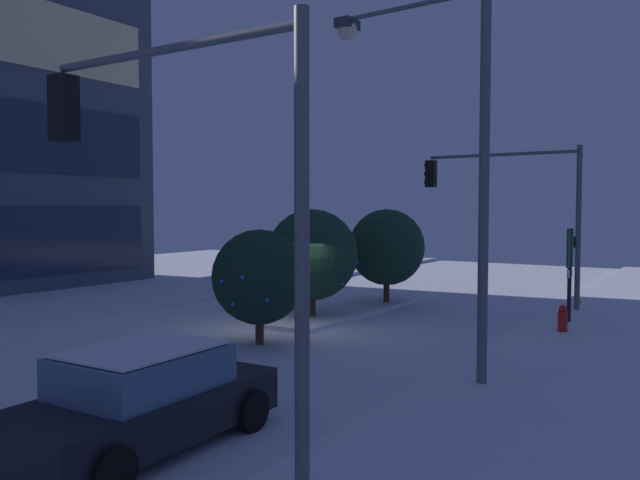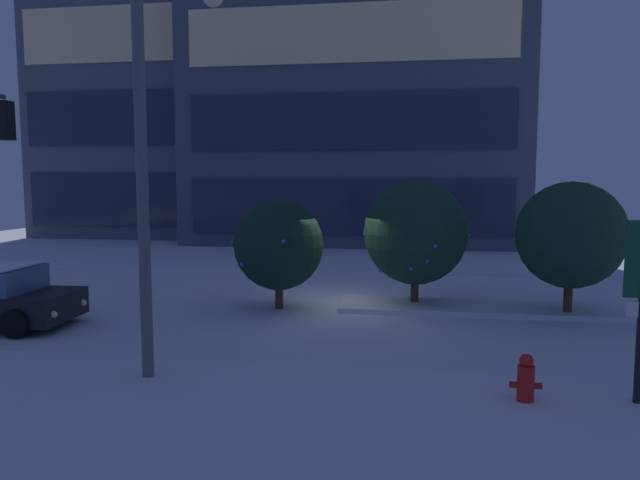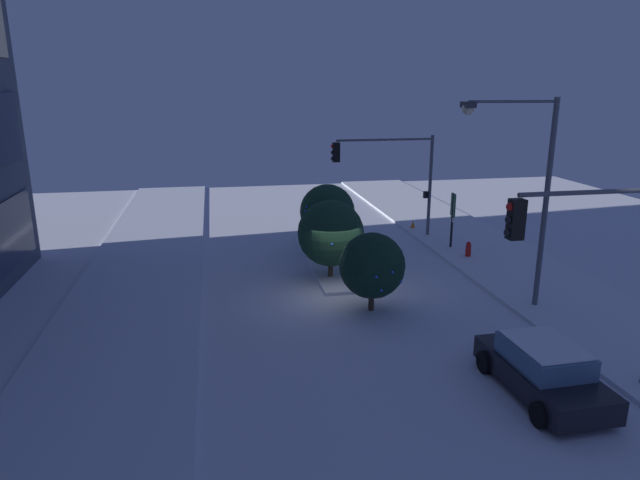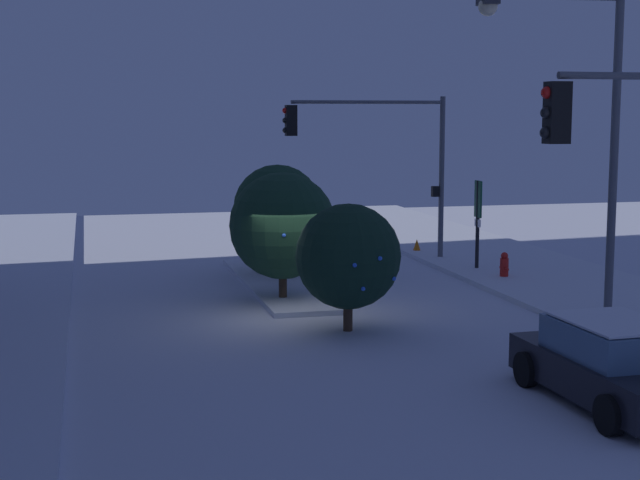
{
  "view_description": "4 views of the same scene",
  "coord_description": "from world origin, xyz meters",
  "px_view_note": "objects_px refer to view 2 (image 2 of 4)",
  "views": [
    {
      "loc": [
        -14.5,
        -10.75,
        3.54
      ],
      "look_at": [
        1.13,
        -0.77,
        2.61
      ],
      "focal_mm": 35.91,
      "sensor_mm": 36.0,
      "label": 1
    },
    {
      "loc": [
        1.98,
        -16.07,
        3.53
      ],
      "look_at": [
        -0.32,
        -0.84,
        1.94
      ],
      "focal_mm": 32.81,
      "sensor_mm": 36.0,
      "label": 2
    },
    {
      "loc": [
        -20.42,
        4.99,
        8.22
      ],
      "look_at": [
        1.61,
        0.78,
        1.97
      ],
      "focal_mm": 31.39,
      "sensor_mm": 36.0,
      "label": 3
    },
    {
      "loc": [
        -22.42,
        5.26,
        5.04
      ],
      "look_at": [
        -1.26,
        0.03,
        2.13
      ],
      "focal_mm": 53.29,
      "sensor_mm": 36.0,
      "label": 4
    }
  ],
  "objects_px": {
    "fire_hydrant": "(526,383)",
    "street_lamp_arched": "(167,92)",
    "decorated_tree_median": "(571,235)",
    "decorated_tree_left_of_median": "(416,233)",
    "decorated_tree_right_of_median": "(279,245)"
  },
  "relations": [
    {
      "from": "fire_hydrant",
      "to": "street_lamp_arched",
      "type": "bearing_deg",
      "value": 169.39
    },
    {
      "from": "decorated_tree_median",
      "to": "decorated_tree_left_of_median",
      "type": "xyz_separation_m",
      "value": [
        -3.9,
        0.65,
        -0.05
      ]
    },
    {
      "from": "decorated_tree_median",
      "to": "decorated_tree_right_of_median",
      "type": "bearing_deg",
      "value": -178.92
    },
    {
      "from": "fire_hydrant",
      "to": "decorated_tree_right_of_median",
      "type": "distance_m",
      "value": 8.43
    },
    {
      "from": "fire_hydrant",
      "to": "decorated_tree_left_of_median",
      "type": "xyz_separation_m",
      "value": [
        -1.62,
        7.19,
        1.65
      ]
    },
    {
      "from": "fire_hydrant",
      "to": "decorated_tree_right_of_median",
      "type": "relative_size",
      "value": 0.29
    },
    {
      "from": "decorated_tree_median",
      "to": "decorated_tree_left_of_median",
      "type": "height_order",
      "value": "decorated_tree_left_of_median"
    },
    {
      "from": "street_lamp_arched",
      "to": "decorated_tree_median",
      "type": "distance_m",
      "value": 10.47
    },
    {
      "from": "decorated_tree_median",
      "to": "decorated_tree_left_of_median",
      "type": "relative_size",
      "value": 1.0
    },
    {
      "from": "fire_hydrant",
      "to": "decorated_tree_median",
      "type": "distance_m",
      "value": 7.14
    },
    {
      "from": "street_lamp_arched",
      "to": "decorated_tree_right_of_median",
      "type": "distance_m",
      "value": 6.29
    },
    {
      "from": "decorated_tree_left_of_median",
      "to": "decorated_tree_right_of_median",
      "type": "relative_size",
      "value": 1.17
    },
    {
      "from": "fire_hydrant",
      "to": "decorated_tree_left_of_median",
      "type": "relative_size",
      "value": 0.25
    },
    {
      "from": "street_lamp_arched",
      "to": "decorated_tree_median",
      "type": "bearing_deg",
      "value": -53.57
    },
    {
      "from": "decorated_tree_left_of_median",
      "to": "fire_hydrant",
      "type": "bearing_deg",
      "value": -77.31
    }
  ]
}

